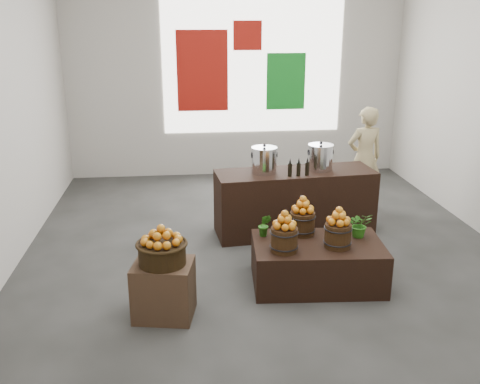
{
  "coord_description": "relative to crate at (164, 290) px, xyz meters",
  "views": [
    {
      "loc": [
        -1.0,
        -6.15,
        2.81
      ],
      "look_at": [
        -0.36,
        -0.4,
        0.91
      ],
      "focal_mm": 40.0,
      "sensor_mm": 36.0,
      "label": 1
    }
  ],
  "objects": [
    {
      "name": "deco_red_upper",
      "position": [
        1.42,
        4.92,
        2.22
      ],
      "size": [
        0.5,
        0.04,
        0.5
      ],
      "primitive_type": "cube",
      "color": "#97130B",
      "rests_on": "back_wall"
    },
    {
      "name": "stock_pot_left",
      "position": [
        1.28,
        1.95,
        0.74
      ],
      "size": [
        0.33,
        0.33,
        0.33
      ],
      "primitive_type": "cylinder",
      "color": "silver",
      "rests_on": "counter"
    },
    {
      "name": "ground",
      "position": [
        1.22,
        1.45,
        -0.28
      ],
      "size": [
        7.0,
        7.0,
        0.0
      ],
      "primitive_type": "plane",
      "color": "#3D3D3A",
      "rests_on": "ground"
    },
    {
      "name": "display_table",
      "position": [
        1.65,
        0.49,
        -0.04
      ],
      "size": [
        1.45,
        0.95,
        0.48
      ],
      "primitive_type": "cube",
      "rotation": [
        0.0,
        0.0,
        -0.07
      ],
      "color": "black",
      "rests_on": "ground"
    },
    {
      "name": "apples_in_basket",
      "position": [
        0.0,
        0.0,
        0.58
      ],
      "size": [
        0.35,
        0.35,
        0.19
      ],
      "primitive_type": null,
      "color": "#9B1E05",
      "rests_on": "wicker_basket"
    },
    {
      "name": "back_wall",
      "position": [
        1.22,
        4.95,
        1.72
      ],
      "size": [
        6.0,
        0.04,
        4.0
      ],
      "primitive_type": "cube",
      "color": "#B3AEA6",
      "rests_on": "ground"
    },
    {
      "name": "crate",
      "position": [
        0.0,
        0.0,
        0.0
      ],
      "size": [
        0.64,
        0.56,
        0.56
      ],
      "primitive_type": "cube",
      "rotation": [
        0.0,
        0.0,
        -0.19
      ],
      "color": "#523726",
      "rests_on": "ground"
    },
    {
      "name": "counter",
      "position": [
        1.71,
        1.99,
        0.15
      ],
      "size": [
        2.16,
        0.86,
        0.86
      ],
      "primitive_type": "cube",
      "rotation": [
        0.0,
        0.0,
        0.09
      ],
      "color": "black",
      "rests_on": "ground"
    },
    {
      "name": "apples_in_bucket_front_right",
      "position": [
        1.83,
        0.37,
        0.55
      ],
      "size": [
        0.21,
        0.21,
        0.19
      ],
      "primitive_type": null,
      "color": "#9B1E05",
      "rests_on": "apple_bucket_front_right"
    },
    {
      "name": "herb_garnish_left",
      "position": [
        1.1,
        0.75,
        0.33
      ],
      "size": [
        0.18,
        0.16,
        0.26
      ],
      "primitive_type": "imported",
      "rotation": [
        0.0,
        0.0,
        -0.37
      ],
      "color": "#246314",
      "rests_on": "display_table"
    },
    {
      "name": "deco_red_left",
      "position": [
        0.62,
        4.92,
        1.62
      ],
      "size": [
        0.9,
        0.04,
        1.4
      ],
      "primitive_type": "cube",
      "color": "#97130B",
      "rests_on": "back_wall"
    },
    {
      "name": "apple_bucket_front_right",
      "position": [
        1.83,
        0.37,
        0.33
      ],
      "size": [
        0.28,
        0.28,
        0.26
      ],
      "primitive_type": "cylinder",
      "color": "#35200E",
      "rests_on": "display_table"
    },
    {
      "name": "apples_in_bucket_rear",
      "position": [
        1.53,
        0.76,
        0.55
      ],
      "size": [
        0.21,
        0.21,
        0.19
      ],
      "primitive_type": null,
      "color": "#9B1E05",
      "rests_on": "apple_bucket_rear"
    },
    {
      "name": "stock_pot_center",
      "position": [
        2.04,
        2.02,
        0.74
      ],
      "size": [
        0.33,
        0.33,
        0.33
      ],
      "primitive_type": "cylinder",
      "color": "silver",
      "rests_on": "counter"
    },
    {
      "name": "deco_green_right",
      "position": [
        2.12,
        4.92,
        1.42
      ],
      "size": [
        0.7,
        0.04,
        1.0
      ],
      "primitive_type": "cube",
      "color": "#137C20",
      "rests_on": "back_wall"
    },
    {
      "name": "herb_garnish_right",
      "position": [
        2.15,
        0.62,
        0.34
      ],
      "size": [
        0.26,
        0.23,
        0.29
      ],
      "primitive_type": "imported",
      "rotation": [
        0.0,
        0.0,
        0.02
      ],
      "color": "#246314",
      "rests_on": "display_table"
    },
    {
      "name": "apples_in_bucket_front_left",
      "position": [
        1.24,
        0.33,
        0.55
      ],
      "size": [
        0.21,
        0.21,
        0.19
      ],
      "primitive_type": null,
      "color": "#9B1E05",
      "rests_on": "apple_bucket_front_left"
    },
    {
      "name": "oil_cruets",
      "position": [
        1.73,
        1.78,
        0.7
      ],
      "size": [
        0.23,
        0.08,
        0.24
      ],
      "primitive_type": null,
      "rotation": [
        0.0,
        0.0,
        0.09
      ],
      "color": "black",
      "rests_on": "counter"
    },
    {
      "name": "wicker_basket",
      "position": [
        0.0,
        0.0,
        0.38
      ],
      "size": [
        0.45,
        0.45,
        0.2
      ],
      "primitive_type": "cylinder",
      "color": "black",
      "rests_on": "crate"
    },
    {
      "name": "apple_bucket_front_left",
      "position": [
        1.24,
        0.33,
        0.33
      ],
      "size": [
        0.28,
        0.28,
        0.26
      ],
      "primitive_type": "cylinder",
      "color": "#35200E",
      "rests_on": "display_table"
    },
    {
      "name": "back_opening",
      "position": [
        1.52,
        4.93,
        1.72
      ],
      "size": [
        3.2,
        0.02,
        2.4
      ],
      "primitive_type": "cube",
      "color": "white",
      "rests_on": "back_wall"
    },
    {
      "name": "shopper",
      "position": [
        2.96,
        2.88,
        0.5
      ],
      "size": [
        0.62,
        0.46,
        1.56
      ],
      "primitive_type": "imported",
      "rotation": [
        0.0,
        0.0,
        3.3
      ],
      "color": "tan",
      "rests_on": "ground"
    },
    {
      "name": "apple_bucket_rear",
      "position": [
        1.53,
        0.76,
        0.33
      ],
      "size": [
        0.28,
        0.28,
        0.26
      ],
      "primitive_type": "cylinder",
      "color": "#35200E",
      "rests_on": "display_table"
    }
  ]
}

